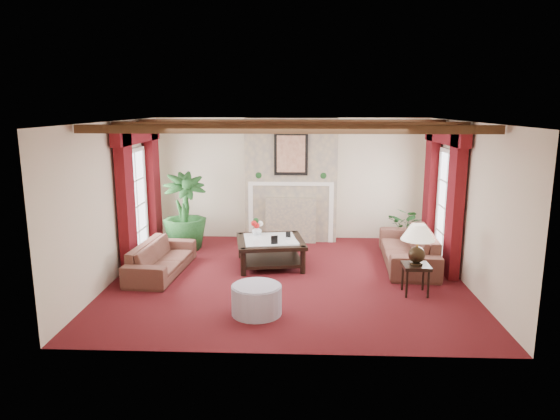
{
  "coord_description": "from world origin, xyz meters",
  "views": [
    {
      "loc": [
        0.21,
        -8.32,
        2.96
      ],
      "look_at": [
        -0.15,
        0.4,
        1.13
      ],
      "focal_mm": 32.0,
      "sensor_mm": 36.0,
      "label": 1
    }
  ],
  "objects_px": {
    "sofa_right": "(408,242)",
    "side_table": "(415,279)",
    "potted_palm": "(185,228)",
    "coffee_table": "(270,252)",
    "ottoman": "(257,300)",
    "sofa_left": "(161,253)"
  },
  "relations": [
    {
      "from": "sofa_left",
      "to": "side_table",
      "type": "relative_size",
      "value": 3.94
    },
    {
      "from": "side_table",
      "to": "ottoman",
      "type": "height_order",
      "value": "side_table"
    },
    {
      "from": "sofa_left",
      "to": "potted_palm",
      "type": "relative_size",
      "value": 1.06
    },
    {
      "from": "sofa_right",
      "to": "ottoman",
      "type": "xyz_separation_m",
      "value": [
        -2.66,
        -2.41,
        -0.22
      ]
    },
    {
      "from": "potted_palm",
      "to": "side_table",
      "type": "bearing_deg",
      "value": -29.52
    },
    {
      "from": "side_table",
      "to": "ottoman",
      "type": "bearing_deg",
      "value": -160.29
    },
    {
      "from": "sofa_left",
      "to": "ottoman",
      "type": "relative_size",
      "value": 2.66
    },
    {
      "from": "potted_palm",
      "to": "ottoman",
      "type": "height_order",
      "value": "potted_palm"
    },
    {
      "from": "sofa_right",
      "to": "potted_palm",
      "type": "relative_size",
      "value": 1.24
    },
    {
      "from": "coffee_table",
      "to": "ottoman",
      "type": "distance_m",
      "value": 2.25
    },
    {
      "from": "sofa_right",
      "to": "sofa_left",
      "type": "bearing_deg",
      "value": -77.64
    },
    {
      "from": "sofa_right",
      "to": "ottoman",
      "type": "distance_m",
      "value": 3.6
    },
    {
      "from": "sofa_right",
      "to": "side_table",
      "type": "distance_m",
      "value": 1.55
    },
    {
      "from": "potted_palm",
      "to": "coffee_table",
      "type": "relative_size",
      "value": 1.5
    },
    {
      "from": "sofa_right",
      "to": "ottoman",
      "type": "height_order",
      "value": "sofa_right"
    },
    {
      "from": "coffee_table",
      "to": "side_table",
      "type": "distance_m",
      "value": 2.76
    },
    {
      "from": "potted_palm",
      "to": "sofa_right",
      "type": "bearing_deg",
      "value": -11.15
    },
    {
      "from": "sofa_right",
      "to": "coffee_table",
      "type": "height_order",
      "value": "sofa_right"
    },
    {
      "from": "potted_palm",
      "to": "side_table",
      "type": "xyz_separation_m",
      "value": [
        4.25,
        -2.4,
        -0.2
      ]
    },
    {
      "from": "ottoman",
      "to": "sofa_left",
      "type": "bearing_deg",
      "value": 137.11
    },
    {
      "from": "sofa_left",
      "to": "side_table",
      "type": "distance_m",
      "value": 4.42
    },
    {
      "from": "potted_palm",
      "to": "side_table",
      "type": "height_order",
      "value": "potted_palm"
    }
  ]
}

